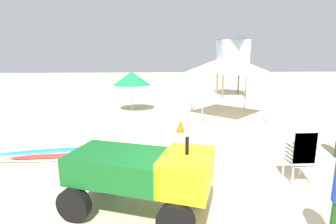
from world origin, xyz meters
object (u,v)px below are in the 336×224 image
Objects in this scene: popup_canopy at (228,64)px; traffic_cone_near at (180,126)px; lifeguard_tower at (233,50)px; utility_cart at (142,172)px; stacked_plastic_chairs at (302,151)px; surfboard_pile at (44,155)px; beach_umbrella_left at (131,78)px.

traffic_cone_near is at bearing -135.59° from popup_canopy.
traffic_cone_near is at bearing -117.23° from lifeguard_tower.
utility_cart is 3.59m from stacked_plastic_chairs.
stacked_plastic_chairs reaches higher than surfboard_pile.
popup_canopy is 1.41× the size of beach_umbrella_left.
popup_canopy is 6.04× the size of traffic_cone_near.
beach_umbrella_left is 4.75m from traffic_cone_near.
utility_cart is 9.25m from beach_umbrella_left.
surfboard_pile is 0.92× the size of popup_canopy.
lifeguard_tower is (2.25, 12.84, 2.36)m from stacked_plastic_chairs.
traffic_cone_near is at bearing -63.21° from beach_umbrella_left.
lifeguard_tower is at bearing 52.67° from surfboard_pile.
traffic_cone_near is at bearing 117.89° from stacked_plastic_chairs.
popup_canopy reaches higher than traffic_cone_near.
lifeguard_tower is at bearing 62.77° from traffic_cone_near.
beach_umbrella_left is at bearing 73.12° from surfboard_pile.
surfboard_pile is at bearing 135.92° from utility_cart.
lifeguard_tower is at bearing 67.51° from utility_cart.
stacked_plastic_chairs is 4.76m from traffic_cone_near.
lifeguard_tower is (8.47, 11.11, 2.98)m from surfboard_pile.
traffic_cone_near is (-2.36, -2.31, -2.20)m from popup_canopy.
beach_umbrella_left is (-0.79, 9.18, 0.87)m from utility_cart.
popup_canopy is 0.66× the size of lifeguard_tower.
beach_umbrella_left is 4.27× the size of traffic_cone_near.
stacked_plastic_chairs is at bearing -62.65° from beach_umbrella_left.
stacked_plastic_chairs is 9.31m from beach_umbrella_left.
popup_canopy is (6.37, 4.76, 2.31)m from surfboard_pile.
beach_umbrella_left reaches higher than traffic_cone_near.
surfboard_pile is (-6.23, 1.73, -0.62)m from stacked_plastic_chairs.
traffic_cone_near is (2.04, -4.05, -1.42)m from beach_umbrella_left.
popup_canopy is (0.14, 6.49, 1.68)m from stacked_plastic_chairs.
surfboard_pile is 5.59× the size of traffic_cone_near.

